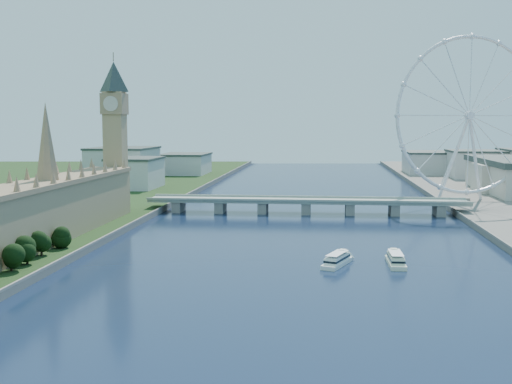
# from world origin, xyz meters

# --- Properties ---
(parliament_range) EXTENTS (24.00, 200.00, 70.00)m
(parliament_range) POSITION_xyz_m (-128.00, 170.00, 18.48)
(parliament_range) COLOR tan
(parliament_range) RESTS_ON ground
(big_ben) EXTENTS (20.02, 20.02, 110.00)m
(big_ben) POSITION_xyz_m (-128.00, 278.00, 66.57)
(big_ben) COLOR tan
(big_ben) RESTS_ON ground
(westminster_bridge) EXTENTS (220.00, 22.00, 9.50)m
(westminster_bridge) POSITION_xyz_m (0.00, 300.00, 6.63)
(westminster_bridge) COLOR gray
(westminster_bridge) RESTS_ON ground
(london_eye) EXTENTS (113.60, 39.12, 124.30)m
(london_eye) POSITION_xyz_m (119.98, 355.08, 67.52)
(london_eye) COLOR silver
(london_eye) RESTS_ON ground
(county_hall) EXTENTS (54.00, 144.00, 35.00)m
(county_hall) POSITION_xyz_m (175.00, 430.00, 0.00)
(county_hall) COLOR beige
(county_hall) RESTS_ON ground
(city_skyline) EXTENTS (505.00, 280.00, 32.00)m
(city_skyline) POSITION_xyz_m (39.22, 560.08, 16.96)
(city_skyline) COLOR beige
(city_skyline) RESTS_ON ground
(tour_boat_near) EXTENTS (16.04, 28.02, 6.01)m
(tour_boat_near) POSITION_xyz_m (18.00, 136.52, 0.00)
(tour_boat_near) COLOR white
(tour_boat_near) RESTS_ON ground
(tour_boat_far) EXTENTS (7.41, 27.80, 6.10)m
(tour_boat_far) POSITION_xyz_m (43.69, 139.87, 0.00)
(tour_boat_far) COLOR beige
(tour_boat_far) RESTS_ON ground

